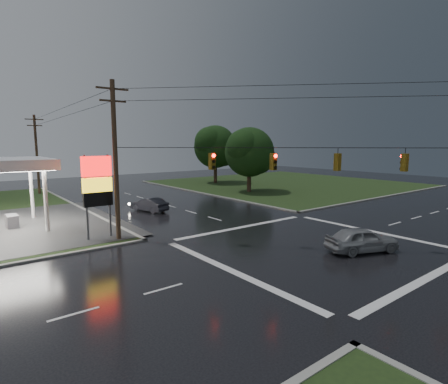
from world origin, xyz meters
TOP-DOWN VIEW (x-y plane):
  - ground at (0.00, 0.00)m, footprint 120.00×120.00m
  - grass_ne at (26.00, 26.00)m, footprint 36.00×36.00m
  - pylon_sign at (-10.50, 10.50)m, footprint 2.00×0.35m
  - utility_pole_nw at (-9.50, 9.50)m, footprint 2.20×0.32m
  - utility_pole_n at (-9.50, 38.00)m, footprint 2.20×0.32m
  - traffic_signals at (0.02, -0.02)m, footprint 26.87×26.87m
  - tree_ne_near at (14.14, 21.99)m, footprint 7.99×6.80m
  - tree_ne_far at (17.15, 33.99)m, footprint 8.46×7.20m
  - car_north at (-3.16, 17.80)m, footprint 2.62×4.47m
  - car_crossing at (1.60, -2.52)m, footprint 4.99×3.46m

SIDE VIEW (x-z plane):
  - ground at x=0.00m, z-range 0.00..0.00m
  - grass_ne at x=26.00m, z-range 0.00..0.08m
  - car_north at x=-3.16m, z-range 0.00..1.39m
  - car_crossing at x=1.60m, z-range 0.00..1.58m
  - pylon_sign at x=-10.50m, z-range 1.01..7.01m
  - utility_pole_n at x=-9.50m, z-range 0.22..10.72m
  - tree_ne_near at x=14.14m, z-range 1.07..10.05m
  - utility_pole_nw at x=-9.50m, z-range 0.22..11.22m
  - tree_ne_far at x=17.15m, z-range 1.28..11.08m
  - traffic_signals at x=0.02m, z-range 5.75..7.22m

